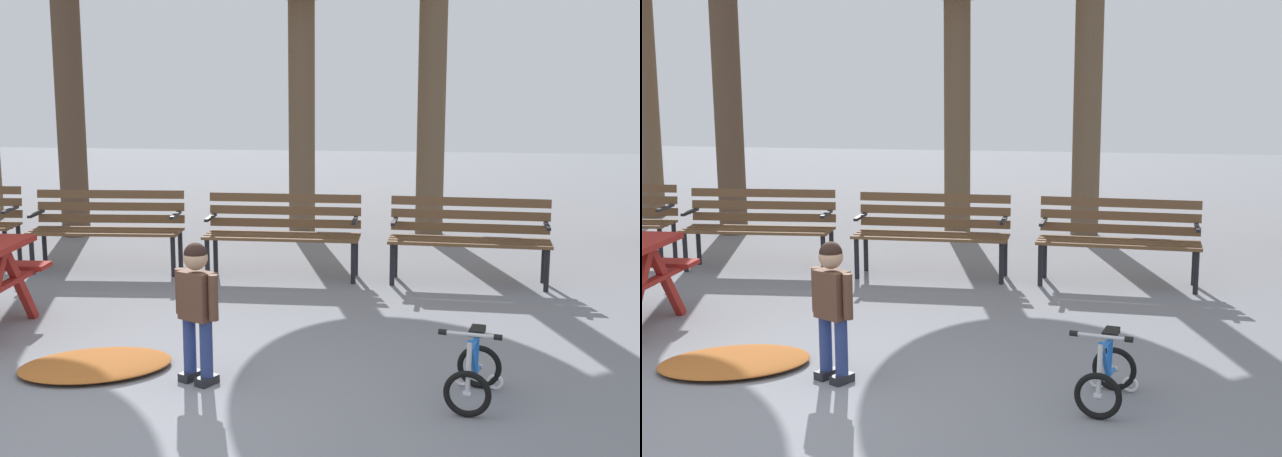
# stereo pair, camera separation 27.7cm
# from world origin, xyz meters

# --- Properties ---
(ground) EXTENTS (36.00, 36.00, 0.00)m
(ground) POSITION_xyz_m (0.00, 0.00, 0.00)
(ground) COLOR slate
(park_bench_left) EXTENTS (1.63, 0.57, 0.85)m
(park_bench_left) POSITION_xyz_m (-1.52, 3.86, 0.51)
(park_bench_left) COLOR brown
(park_bench_left) RESTS_ON ground
(park_bench_right) EXTENTS (1.60, 0.47, 0.85)m
(park_bench_right) POSITION_xyz_m (0.38, 3.81, 0.51)
(park_bench_right) COLOR brown
(park_bench_right) RESTS_ON ground
(park_bench_far_right) EXTENTS (1.62, 0.54, 0.85)m
(park_bench_far_right) POSITION_xyz_m (2.29, 3.76, 0.51)
(park_bench_far_right) COLOR brown
(park_bench_far_right) RESTS_ON ground
(child_standing) EXTENTS (0.34, 0.26, 0.98)m
(child_standing) POSITION_xyz_m (0.30, 0.68, 0.57)
(child_standing) COLOR navy
(child_standing) RESTS_ON ground
(kids_bicycle) EXTENTS (0.46, 0.61, 0.54)m
(kids_bicycle) POSITION_xyz_m (2.16, 0.55, 0.20)
(kids_bicycle) COLOR black
(kids_bicycle) RESTS_ON ground
(leaf_pile) EXTENTS (1.29, 1.12, 0.07)m
(leaf_pile) POSITION_xyz_m (-0.50, 0.84, 0.04)
(leaf_pile) COLOR #9E5623
(leaf_pile) RESTS_ON ground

